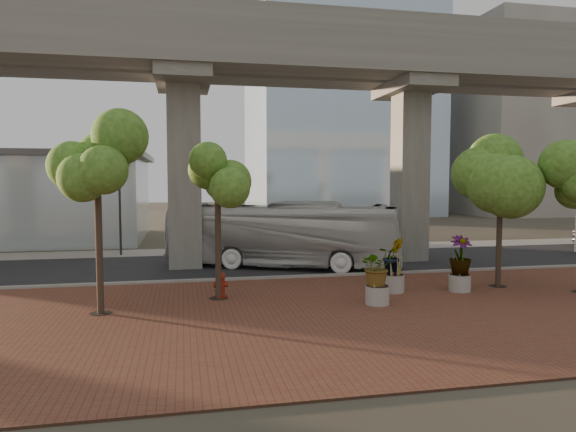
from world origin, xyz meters
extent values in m
plane|color=#312E24|center=(0.00, 0.00, 0.00)|extent=(160.00, 160.00, 0.00)
cube|color=brown|center=(0.00, -8.00, 0.03)|extent=(70.00, 13.00, 0.06)
cube|color=black|center=(0.00, 2.00, 0.02)|extent=(90.00, 8.00, 0.04)
cube|color=gray|center=(0.00, -2.00, 0.08)|extent=(70.00, 0.25, 0.16)
cube|color=gray|center=(0.00, 7.50, 0.03)|extent=(90.00, 3.00, 0.06)
cube|color=gray|center=(0.00, 0.40, 10.50)|extent=(72.00, 2.40, 1.80)
cube|color=gray|center=(0.00, 3.60, 10.50)|extent=(72.00, 2.40, 1.80)
cube|color=gray|center=(0.00, -0.70, 11.90)|extent=(72.00, 0.12, 1.00)
cube|color=gray|center=(0.00, 4.70, 11.90)|extent=(72.00, 0.12, 1.00)
cube|color=#A09D90|center=(38.00, 36.00, 12.00)|extent=(18.00, 16.00, 24.00)
imported|color=silver|center=(-1.21, 1.00, 1.63)|extent=(11.78, 7.44, 3.26)
cylinder|color=maroon|center=(-4.77, -5.24, 0.11)|extent=(0.45, 0.45, 0.10)
cylinder|color=maroon|center=(-4.77, -5.24, 0.48)|extent=(0.30, 0.30, 0.73)
sphere|color=maroon|center=(-4.77, -5.24, 0.84)|extent=(0.35, 0.35, 0.35)
cylinder|color=maroon|center=(-4.77, -5.24, 1.00)|extent=(0.10, 0.10, 0.13)
cylinder|color=maroon|center=(-4.77, -5.24, 0.54)|extent=(0.50, 0.20, 0.20)
cylinder|color=#ADAA9C|center=(0.50, -7.36, 0.38)|extent=(0.83, 0.83, 0.64)
imported|color=#325B18|center=(0.50, -7.36, 1.39)|extent=(1.84, 1.84, 1.38)
cylinder|color=#9B978C|center=(4.44, -6.00, 0.38)|extent=(0.83, 0.83, 0.65)
imported|color=#325B18|center=(4.44, -6.00, 1.47)|extent=(2.03, 2.03, 1.52)
cylinder|color=gray|center=(1.83, -5.61, 0.40)|extent=(0.87, 0.87, 0.68)
imported|color=#325B18|center=(1.83, -5.61, 1.46)|extent=(1.94, 1.94, 1.45)
cylinder|color=#49362A|center=(-8.76, -6.70, 2.04)|extent=(0.22, 0.22, 3.96)
cylinder|color=black|center=(-8.76, -6.70, 0.07)|extent=(0.70, 0.70, 0.01)
cylinder|color=#49362A|center=(-4.86, -5.35, 1.84)|extent=(0.22, 0.22, 3.57)
cylinder|color=black|center=(-4.86, -5.35, 0.07)|extent=(0.70, 0.70, 0.01)
cylinder|color=#49362A|center=(6.45, -5.49, 1.76)|extent=(0.22, 0.22, 3.41)
cylinder|color=black|center=(6.45, -5.49, 0.07)|extent=(0.70, 0.70, 0.01)
cylinder|color=#2B2A2F|center=(-9.66, 6.87, 3.77)|extent=(0.13, 0.13, 7.47)
cube|color=#2B2A2F|center=(-9.66, 6.40, 7.51)|extent=(0.14, 0.93, 0.14)
cube|color=silver|center=(-9.66, 5.94, 7.42)|extent=(0.37, 0.19, 0.11)
cylinder|color=#2D2D32|center=(6.67, 5.50, 3.57)|extent=(0.12, 0.12, 7.06)
cube|color=#2D2D32|center=(6.67, 5.06, 7.10)|extent=(0.13, 0.88, 0.13)
cube|color=silver|center=(6.67, 4.62, 7.01)|extent=(0.35, 0.18, 0.11)
camera|label=1|loc=(-6.10, -23.99, 4.38)|focal=32.00mm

